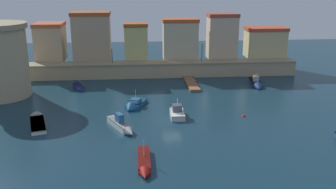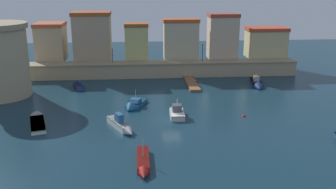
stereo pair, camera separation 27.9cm
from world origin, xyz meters
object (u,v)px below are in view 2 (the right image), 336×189
object	(u,v)px
moored_boat_7	(257,84)
moored_boat_0	(134,105)
quay_lamp_1	(203,49)
moored_boat_2	(177,112)
moored_boat_3	(78,86)
mooring_buoy_0	(244,116)
moored_boat_4	(143,163)
moored_boat_1	(121,125)
quay_lamp_0	(112,52)
moored_boat_6	(37,121)

from	to	relation	value
moored_boat_7	moored_boat_0	bearing A→B (deg)	-55.27
quay_lamp_1	moored_boat_2	distance (m)	23.99
moored_boat_2	moored_boat_3	distance (m)	21.99
moored_boat_0	mooring_buoy_0	bearing A→B (deg)	93.44
moored_boat_4	moored_boat_3	bearing A→B (deg)	-160.19
moored_boat_2	moored_boat_7	distance (m)	21.12
moored_boat_4	moored_boat_7	size ratio (longest dim) A/B	0.88
moored_boat_2	moored_boat_7	world-z (taller)	moored_boat_2
moored_boat_1	moored_boat_3	xyz separation A→B (m)	(-8.15, 19.96, -0.23)
moored_boat_0	moored_boat_3	distance (m)	15.14
quay_lamp_0	moored_boat_1	size ratio (longest dim) A/B	0.46
quay_lamp_0	moored_boat_2	size ratio (longest dim) A/B	0.64
quay_lamp_1	moored_boat_1	distance (m)	30.95
quay_lamp_0	moored_boat_4	world-z (taller)	quay_lamp_0
quay_lamp_1	mooring_buoy_0	size ratio (longest dim) A/B	7.37
quay_lamp_0	moored_boat_7	size ratio (longest dim) A/B	0.40
moored_boat_0	moored_boat_4	xyz separation A→B (m)	(1.01, -18.59, 0.02)
quay_lamp_0	quay_lamp_1	distance (m)	17.16
mooring_buoy_0	moored_boat_1	bearing A→B (deg)	-168.96
moored_boat_3	moored_boat_7	xyz separation A→B (m)	(31.30, -1.39, 0.06)
moored_boat_2	moored_boat_1	bearing A→B (deg)	122.02
quay_lamp_1	moored_boat_7	size ratio (longest dim) A/B	0.49
moored_boat_6	quay_lamp_0	bearing A→B (deg)	-35.72
moored_boat_0	moored_boat_6	distance (m)	13.63
moored_boat_4	moored_boat_6	size ratio (longest dim) A/B	0.87
quay_lamp_1	moored_boat_3	xyz separation A→B (m)	(-22.87, -6.86, -4.92)
moored_boat_1	moored_boat_3	size ratio (longest dim) A/B	1.29
moored_boat_1	moored_boat_6	bearing A→B (deg)	-131.56
quay_lamp_0	quay_lamp_1	size ratio (longest dim) A/B	0.81
moored_boat_3	moored_boat_7	size ratio (longest dim) A/B	0.66
moored_boat_1	moored_boat_6	distance (m)	11.46
moored_boat_7	moored_boat_1	bearing A→B (deg)	-41.88
moored_boat_2	moored_boat_3	world-z (taller)	moored_boat_2
moored_boat_1	moored_boat_6	xyz separation A→B (m)	(-11.03, 3.10, -0.26)
moored_boat_3	moored_boat_6	bearing A→B (deg)	149.73
quay_lamp_0	moored_boat_4	size ratio (longest dim) A/B	0.45
moored_boat_4	moored_boat_6	distance (m)	19.06
quay_lamp_1	moored_boat_2	xyz separation A→B (m)	(-7.28, -22.37, -4.70)
moored_boat_6	mooring_buoy_0	distance (m)	27.59
moored_boat_7	quay_lamp_1	bearing A→B (deg)	-125.00
moored_boat_6	mooring_buoy_0	world-z (taller)	moored_boat_6
moored_boat_1	moored_boat_3	world-z (taller)	moored_boat_1
quay_lamp_0	moored_boat_2	world-z (taller)	quay_lamp_0
quay_lamp_1	quay_lamp_0	bearing A→B (deg)	180.00
quay_lamp_0	moored_boat_1	xyz separation A→B (m)	(2.43, -26.82, -4.29)
quay_lamp_1	moored_boat_7	world-z (taller)	quay_lamp_1
moored_boat_2	moored_boat_4	size ratio (longest dim) A/B	0.71
moored_boat_3	moored_boat_6	xyz separation A→B (m)	(-2.89, -16.86, -0.03)
moored_boat_4	mooring_buoy_0	xyz separation A→B (m)	(13.99, 13.48, -0.36)
mooring_buoy_0	moored_boat_6	bearing A→B (deg)	-179.73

